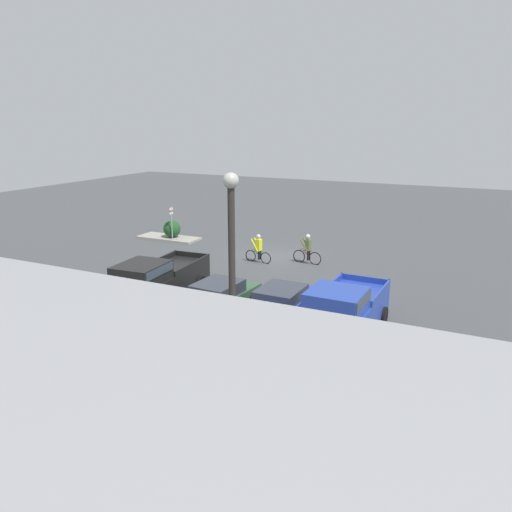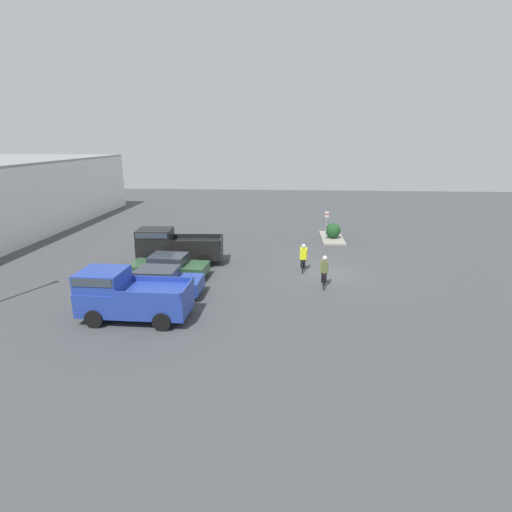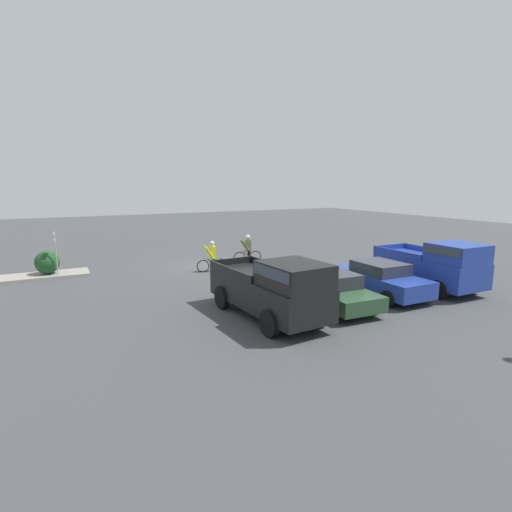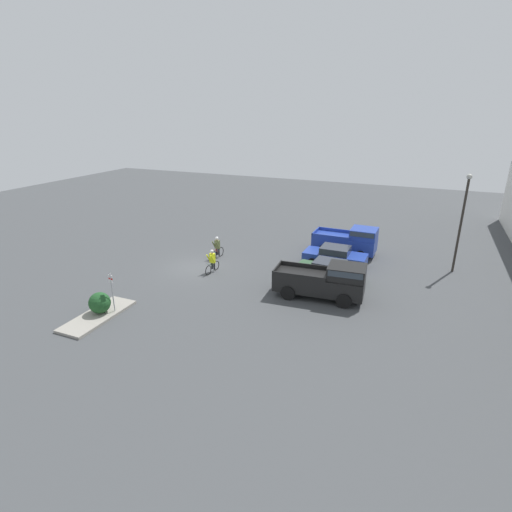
% 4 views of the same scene
% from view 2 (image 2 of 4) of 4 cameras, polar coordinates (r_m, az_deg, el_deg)
% --- Properties ---
extents(ground_plane, '(80.00, 80.00, 0.00)m').
position_cam_2_polar(ground_plane, '(24.55, 10.32, -2.32)').
color(ground_plane, '#424447').
extents(pickup_truck_0, '(2.39, 4.85, 2.23)m').
position_cam_2_polar(pickup_truck_0, '(18.67, -17.90, -5.23)').
color(pickup_truck_0, '#233D9E').
rests_on(pickup_truck_0, ground_plane).
extents(sedan_0, '(2.08, 4.52, 1.44)m').
position_cam_2_polar(sedan_0, '(21.10, -13.83, -3.59)').
color(sedan_0, '#233D9E').
rests_on(sedan_0, ground_plane).
extents(sedan_1, '(2.21, 4.59, 1.34)m').
position_cam_2_polar(sedan_1, '(23.71, -12.37, -1.39)').
color(sedan_1, '#2D5133').
rests_on(sedan_1, ground_plane).
extents(pickup_truck_1, '(2.43, 5.47, 2.24)m').
position_cam_2_polar(pickup_truck_1, '(26.24, -11.61, 1.50)').
color(pickup_truck_1, black).
rests_on(pickup_truck_1, ground_plane).
extents(cyclist_0, '(1.70, 0.49, 1.68)m').
position_cam_2_polar(cyclist_0, '(24.49, 6.77, -0.16)').
color(cyclist_0, black).
rests_on(cyclist_0, ground_plane).
extents(cyclist_1, '(1.77, 0.49, 1.74)m').
position_cam_2_polar(cyclist_1, '(22.05, 9.72, -2.08)').
color(cyclist_1, black).
rests_on(cyclist_1, ground_plane).
extents(fire_lane_sign, '(0.07, 0.30, 2.44)m').
position_cam_2_polar(fire_lane_sign, '(31.74, 10.04, 4.72)').
color(fire_lane_sign, '#9E9EA3').
rests_on(fire_lane_sign, ground_plane).
extents(curb_island, '(4.38, 1.71, 0.15)m').
position_cam_2_polar(curb_island, '(32.80, 10.79, 2.56)').
color(curb_island, gray).
rests_on(curb_island, ground_plane).
extents(shrub, '(1.18, 1.18, 1.18)m').
position_cam_2_polar(shrub, '(32.38, 10.95, 3.59)').
color(shrub, '#1E4C23').
rests_on(shrub, curb_island).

